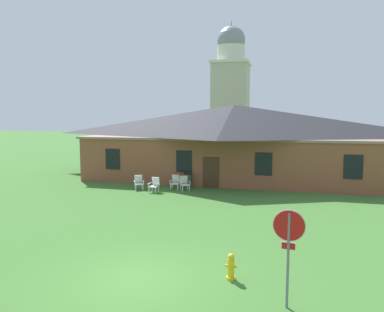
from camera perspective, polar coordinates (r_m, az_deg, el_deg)
ground_plane at (r=11.41m, az=-8.61°, el=-18.75°), size 200.00×200.00×0.00m
brick_building at (r=29.10m, az=6.63°, el=2.47°), size 22.59×10.40×5.79m
dome_tower at (r=51.06m, az=6.14°, el=9.97°), size 5.18×5.18×18.12m
stop_sign at (r=9.44m, az=15.08°, el=-12.58°), size 0.80×0.11×2.53m
lawn_chair_by_porch at (r=24.26m, az=-8.46°, el=-4.12°), size 0.83×0.86×0.96m
lawn_chair_near_door at (r=23.29m, az=-5.95°, el=-4.51°), size 0.68×0.72×0.96m
lawn_chair_left_end at (r=24.20m, az=-2.67°, el=-4.08°), size 0.68×0.71×0.96m
lawn_chair_middle at (r=23.74m, az=-1.21°, el=-4.28°), size 0.84×0.87×0.96m
fire_hydrant at (r=11.20m, az=6.20°, el=-17.11°), size 0.36×0.28×0.79m
trash_bin at (r=24.72m, az=-0.70°, el=-3.87°), size 0.56×0.56×0.98m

